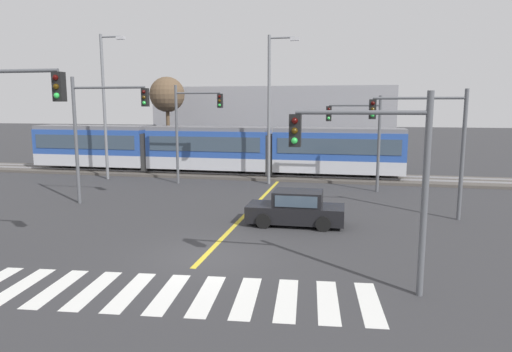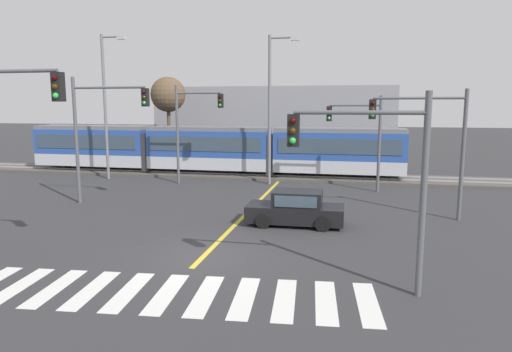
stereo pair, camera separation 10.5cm
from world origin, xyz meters
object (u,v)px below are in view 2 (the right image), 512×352
object	(u,v)px
sedan_crossing	(295,209)
street_lamp_centre	(272,102)
traffic_light_near_right	(374,164)
traffic_light_far_right	(361,130)
light_rail_tram	(210,148)
traffic_light_far_left	(192,121)
traffic_light_mid_right	(430,133)
street_lamp_west	(107,100)
bare_tree_far_west	(168,95)
traffic_light_mid_left	(99,122)

from	to	relation	value
sedan_crossing	street_lamp_centre	xyz separation A→B (m)	(-2.87, 10.08, 4.67)
traffic_light_near_right	street_lamp_centre	world-z (taller)	street_lamp_centre
traffic_light_far_right	street_lamp_centre	distance (m)	6.05
light_rail_tram	traffic_light_far_left	xyz separation A→B (m)	(0.09, -4.00, 2.15)
traffic_light_mid_right	street_lamp_centre	xyz separation A→B (m)	(-8.60, 7.67, 1.41)
traffic_light_mid_right	street_lamp_west	xyz separation A→B (m)	(-20.19, 7.34, 1.57)
sedan_crossing	bare_tree_far_west	size ratio (longest dim) A/B	0.55
traffic_light_mid_right	bare_tree_far_west	distance (m)	24.92
traffic_light_mid_left	street_lamp_west	size ratio (longest dim) A/B	0.67
street_lamp_west	street_lamp_centre	bearing A→B (deg)	1.58
street_lamp_west	bare_tree_far_west	bearing A→B (deg)	83.17
traffic_light_near_right	traffic_light_far_right	bearing A→B (deg)	90.54
light_rail_tram	traffic_light_far_left	distance (m)	4.54
street_lamp_centre	bare_tree_far_west	bearing A→B (deg)	142.55
traffic_light_mid_left	bare_tree_far_west	bearing A→B (deg)	100.40
traffic_light_mid_left	traffic_light_far_right	bearing A→B (deg)	26.72
traffic_light_far_left	street_lamp_west	distance (m)	6.63
traffic_light_far_left	traffic_light_far_right	distance (m)	10.82
traffic_light_far_left	bare_tree_far_west	bearing A→B (deg)	120.84
traffic_light_mid_left	traffic_light_mid_right	size ratio (longest dim) A/B	1.12
light_rail_tram	traffic_light_mid_right	distance (m)	17.55
light_rail_tram	street_lamp_centre	size ratio (longest dim) A/B	2.92
traffic_light_mid_right	traffic_light_far_right	world-z (taller)	traffic_light_mid_right
sedan_crossing	traffic_light_far_right	size ratio (longest dim) A/B	0.73
sedan_crossing	traffic_light_far_right	xyz separation A→B (m)	(2.79, 8.75, 3.02)
traffic_light_far_left	bare_tree_far_west	world-z (taller)	bare_tree_far_west
traffic_light_mid_left	traffic_light_far_right	world-z (taller)	traffic_light_mid_left
traffic_light_mid_left	street_lamp_centre	xyz separation A→B (m)	(7.63, 8.02, 1.02)
traffic_light_near_right	street_lamp_centre	size ratio (longest dim) A/B	0.58
traffic_light_near_right	traffic_light_mid_right	xyz separation A→B (m)	(2.78, 9.20, 0.32)
traffic_light_near_right	traffic_light_mid_left	bearing A→B (deg)	146.66
street_lamp_centre	bare_tree_far_west	size ratio (longest dim) A/B	1.26
traffic_light_mid_right	street_lamp_centre	distance (m)	11.60
traffic_light_mid_left	traffic_light_far_left	size ratio (longest dim) A/B	1.02
traffic_light_mid_left	street_lamp_centre	size ratio (longest dim) A/B	0.69
light_rail_tram	traffic_light_mid_left	world-z (taller)	traffic_light_mid_left
sedan_crossing	street_lamp_west	bearing A→B (deg)	145.99
street_lamp_centre	sedan_crossing	bearing A→B (deg)	-74.10
light_rail_tram	traffic_light_far_right	distance (m)	11.84
light_rail_tram	street_lamp_west	xyz separation A→B (m)	(-6.37, -3.30, 3.48)
sedan_crossing	traffic_light_mid_right	world-z (taller)	traffic_light_mid_right
traffic_light_far_left	street_lamp_centre	world-z (taller)	street_lamp_centre
traffic_light_mid_left	traffic_light_mid_right	distance (m)	16.23
light_rail_tram	traffic_light_near_right	bearing A→B (deg)	-60.92
light_rail_tram	traffic_light_far_left	bearing A→B (deg)	-88.72
sedan_crossing	traffic_light_mid_left	size ratio (longest dim) A/B	0.64
street_lamp_west	traffic_light_mid_left	bearing A→B (deg)	-62.74
traffic_light_far_left	street_lamp_west	xyz separation A→B (m)	(-6.46, 0.69, 1.33)
light_rail_tram	traffic_light_mid_right	bearing A→B (deg)	-37.60
traffic_light_mid_left	traffic_light_near_right	world-z (taller)	traffic_light_mid_left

